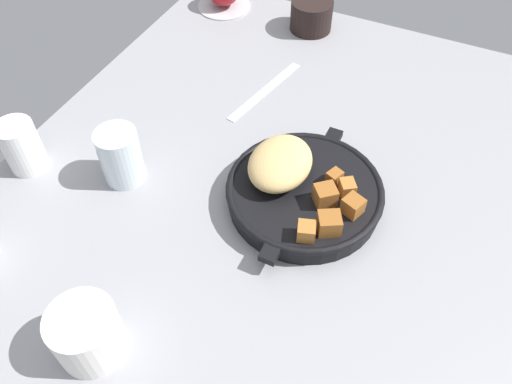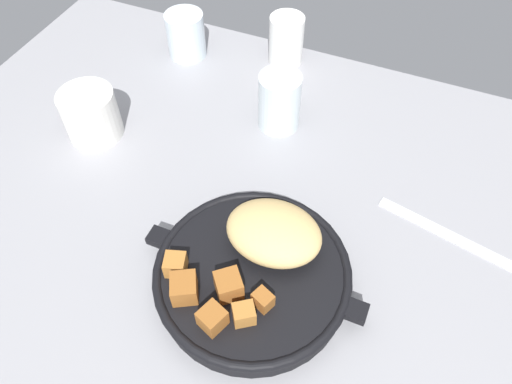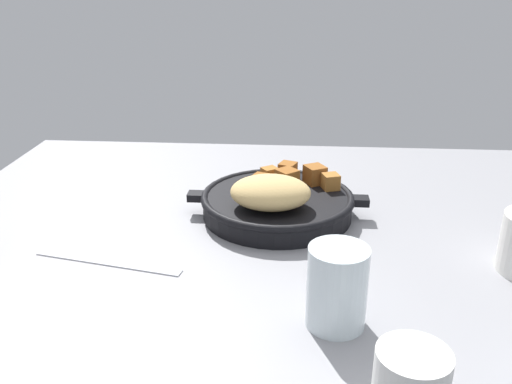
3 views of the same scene
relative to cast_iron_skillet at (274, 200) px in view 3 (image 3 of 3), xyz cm
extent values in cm
cube|color=gray|center=(-2.48, 5.27, -4.01)|extent=(113.70, 86.03, 2.40)
cylinder|color=black|center=(-0.05, -0.58, -1.10)|extent=(23.41, 23.41, 3.41)
torus|color=black|center=(-0.05, -0.58, 0.33)|extent=(24.14, 24.14, 1.20)
cube|color=black|center=(12.86, -0.58, 0.09)|extent=(2.64, 2.40, 1.20)
cube|color=black|center=(-12.97, -0.58, 0.09)|extent=(2.64, 2.40, 1.20)
ellipsoid|color=tan|center=(0.84, 3.99, 3.00)|extent=(11.94, 9.36, 4.80)
cube|color=#935623|center=(-6.00, -6.47, 2.09)|extent=(4.12, 4.19, 2.96)
cube|color=#A86B2D|center=(1.51, -6.58, 1.82)|extent=(3.21, 3.13, 2.44)
cube|color=#935623|center=(2.77, -4.14, 1.70)|extent=(2.72, 2.51, 2.19)
cube|color=#935623|center=(-1.46, -8.45, 1.95)|extent=(3.39, 3.44, 2.69)
cube|color=#A86B2D|center=(-8.46, -4.06, 1.85)|extent=(3.14, 3.13, 2.49)
cube|color=#935623|center=(-1.45, -4.20, 2.11)|extent=(4.17, 4.18, 3.01)
cube|color=silver|center=(22.00, 16.19, -2.63)|extent=(20.97, 5.91, 0.36)
cylinder|color=silver|center=(-7.48, 27.54, 1.87)|extent=(6.60, 6.60, 9.35)
camera|label=1|loc=(-48.58, -15.44, 59.01)|focal=35.76mm
camera|label=2|loc=(11.50, -26.88, 52.55)|focal=34.22mm
camera|label=3|loc=(-2.95, 78.73, 33.76)|focal=38.48mm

